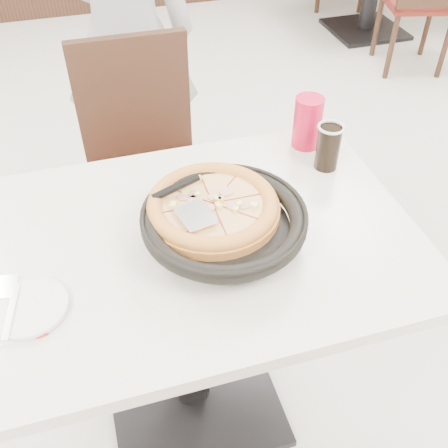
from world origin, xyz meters
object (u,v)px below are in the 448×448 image
object	(u,v)px
pizza	(213,210)
side_plate	(29,308)
main_table	(188,329)
red_cup	(307,122)
chair_far	(149,181)
pizza_pan	(224,226)
cola_glass	(328,148)
diner_person	(125,35)

from	to	relation	value
pizza	side_plate	xyz separation A→B (m)	(-0.46, -0.15, -0.05)
main_table	red_cup	distance (m)	0.72
chair_far	pizza_pan	world-z (taller)	chair_far
side_plate	cola_glass	size ratio (longest dim) A/B	1.31
chair_far	main_table	bearing A→B (deg)	89.35
chair_far	diner_person	distance (m)	0.65
pizza_pan	cola_glass	bearing A→B (deg)	29.36
main_table	cola_glass	world-z (taller)	cola_glass
pizza_pan	pizza	xyz separation A→B (m)	(-0.02, 0.05, 0.02)
cola_glass	red_cup	xyz separation A→B (m)	(-0.01, 0.13, 0.02)
cola_glass	diner_person	world-z (taller)	diner_person
pizza_pan	pizza	size ratio (longest dim) A/B	0.97
side_plate	red_cup	distance (m)	0.95
pizza	red_cup	bearing A→B (deg)	37.17
pizza	pizza_pan	bearing A→B (deg)	-72.73
pizza	cola_glass	world-z (taller)	cola_glass
pizza_pan	red_cup	distance (m)	0.50
side_plate	cola_glass	xyz separation A→B (m)	(0.85, 0.31, 0.06)
pizza	red_cup	xyz separation A→B (m)	(0.38, 0.29, 0.02)
main_table	pizza	distance (m)	0.44
red_cup	diner_person	xyz separation A→B (m)	(-0.42, 0.88, -0.03)
side_plate	cola_glass	bearing A→B (deg)	19.86
side_plate	cola_glass	distance (m)	0.91
chair_far	side_plate	world-z (taller)	chair_far
pizza	diner_person	size ratio (longest dim) A/B	0.21
main_table	red_cup	xyz separation A→B (m)	(0.47, 0.30, 0.45)
cola_glass	pizza_pan	bearing A→B (deg)	-150.64
chair_far	cola_glass	bearing A→B (deg)	136.83
red_cup	pizza	bearing A→B (deg)	-142.83
red_cup	main_table	bearing A→B (deg)	-146.96
main_table	side_plate	bearing A→B (deg)	-160.99
chair_far	diner_person	bearing A→B (deg)	-93.78
chair_far	pizza	xyz separation A→B (m)	(0.08, -0.61, 0.34)
red_cup	cola_glass	bearing A→B (deg)	-84.63
cola_glass	main_table	bearing A→B (deg)	-159.50
main_table	cola_glass	size ratio (longest dim) A/B	9.23
pizza_pan	side_plate	bearing A→B (deg)	-168.57
chair_far	pizza_pan	size ratio (longest dim) A/B	2.91
side_plate	red_cup	size ratio (longest dim) A/B	1.06
pizza	cola_glass	size ratio (longest dim) A/B	2.61
main_table	diner_person	xyz separation A→B (m)	(0.04, 1.19, 0.43)
pizza_pan	pizza	distance (m)	0.05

